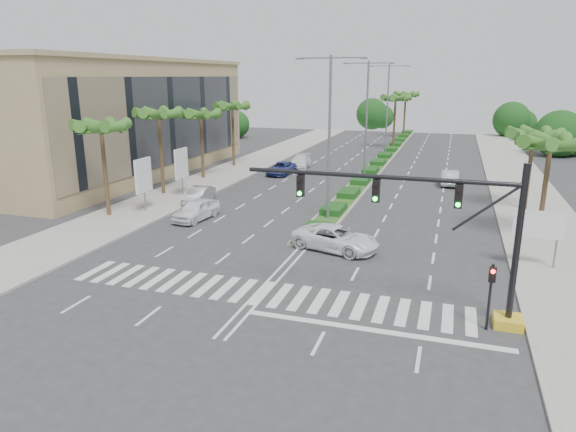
# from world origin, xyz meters

# --- Properties ---
(ground) EXTENTS (160.00, 160.00, 0.00)m
(ground) POSITION_xyz_m (0.00, 0.00, 0.00)
(ground) COLOR #333335
(ground) RESTS_ON ground
(footpath_right) EXTENTS (6.00, 120.00, 0.15)m
(footpath_right) POSITION_xyz_m (15.20, 20.00, 0.07)
(footpath_right) COLOR gray
(footpath_right) RESTS_ON ground
(footpath_left) EXTENTS (6.00, 120.00, 0.15)m
(footpath_left) POSITION_xyz_m (-15.20, 20.00, 0.07)
(footpath_left) COLOR gray
(footpath_left) RESTS_ON ground
(median) EXTENTS (2.20, 75.00, 0.20)m
(median) POSITION_xyz_m (0.00, 45.00, 0.10)
(median) COLOR gray
(median) RESTS_ON ground
(median_grass) EXTENTS (1.80, 75.00, 0.04)m
(median_grass) POSITION_xyz_m (0.00, 45.00, 0.22)
(median_grass) COLOR #34581E
(median_grass) RESTS_ON median
(building) EXTENTS (12.00, 36.00, 12.00)m
(building) POSITION_xyz_m (-26.00, 26.00, 6.00)
(building) COLOR tan
(building) RESTS_ON ground
(signal_gantry) EXTENTS (12.60, 1.20, 7.20)m
(signal_gantry) POSITION_xyz_m (9.27, -0.00, 3.46)
(signal_gantry) COLOR gold
(signal_gantry) RESTS_ON ground
(pedestrian_signal) EXTENTS (0.28, 0.36, 3.00)m
(pedestrian_signal) POSITION_xyz_m (10.60, -0.68, 2.04)
(pedestrian_signal) COLOR black
(pedestrian_signal) RESTS_ON ground
(direction_sign) EXTENTS (2.70, 0.11, 3.40)m
(direction_sign) POSITION_xyz_m (13.50, 7.99, 2.45)
(direction_sign) COLOR slate
(direction_sign) RESTS_ON ground
(billboard_near) EXTENTS (0.18, 2.10, 4.35)m
(billboard_near) POSITION_xyz_m (-14.50, 12.00, 2.96)
(billboard_near) COLOR slate
(billboard_near) RESTS_ON ground
(billboard_far) EXTENTS (0.18, 2.10, 4.35)m
(billboard_far) POSITION_xyz_m (-14.50, 18.00, 2.96)
(billboard_far) COLOR slate
(billboard_far) RESTS_ON ground
(palm_left_near) EXTENTS (4.57, 4.68, 7.55)m
(palm_left_near) POSITION_xyz_m (-16.50, 10.00, 6.69)
(palm_left_near) COLOR brown
(palm_left_near) RESTS_ON ground
(palm_left_mid) EXTENTS (4.57, 4.68, 7.95)m
(palm_left_mid) POSITION_xyz_m (-16.50, 18.00, 7.08)
(palm_left_mid) COLOR brown
(palm_left_mid) RESTS_ON ground
(palm_left_far) EXTENTS (4.57, 4.68, 7.35)m
(palm_left_far) POSITION_xyz_m (-16.50, 26.00, 6.50)
(palm_left_far) COLOR brown
(palm_left_far) RESTS_ON ground
(palm_left_end) EXTENTS (4.57, 4.68, 7.75)m
(palm_left_end) POSITION_xyz_m (-16.50, 34.00, 6.88)
(palm_left_end) COLOR brown
(palm_left_end) RESTS_ON ground
(palm_right_near) EXTENTS (4.57, 4.68, 7.05)m
(palm_right_near) POSITION_xyz_m (14.50, 14.00, 6.20)
(palm_right_near) COLOR brown
(palm_right_near) RESTS_ON ground
(palm_right_far) EXTENTS (4.57, 4.68, 6.75)m
(palm_right_far) POSITION_xyz_m (14.50, 22.00, 5.91)
(palm_right_far) COLOR brown
(palm_right_far) RESTS_ON ground
(palm_median_a) EXTENTS (4.57, 4.68, 8.05)m
(palm_median_a) POSITION_xyz_m (0.00, 55.00, 7.17)
(palm_median_a) COLOR brown
(palm_median_a) RESTS_ON ground
(palm_median_b) EXTENTS (4.57, 4.68, 8.05)m
(palm_median_b) POSITION_xyz_m (0.00, 70.00, 7.17)
(palm_median_b) COLOR brown
(palm_median_b) RESTS_ON ground
(streetlight_near) EXTENTS (5.10, 0.25, 12.00)m
(streetlight_near) POSITION_xyz_m (0.00, 14.00, 6.81)
(streetlight_near) COLOR slate
(streetlight_near) RESTS_ON ground
(streetlight_mid) EXTENTS (5.10, 0.25, 12.00)m
(streetlight_mid) POSITION_xyz_m (0.00, 30.00, 6.81)
(streetlight_mid) COLOR slate
(streetlight_mid) RESTS_ON ground
(streetlight_far) EXTENTS (5.10, 0.25, 12.00)m
(streetlight_far) POSITION_xyz_m (0.00, 46.00, 6.81)
(streetlight_far) COLOR slate
(streetlight_far) RESTS_ON ground
(car_parked_a) EXTENTS (2.36, 4.75, 1.56)m
(car_parked_a) POSITION_xyz_m (-9.59, 11.29, 0.78)
(car_parked_a) COLOR white
(car_parked_a) RESTS_ON ground
(car_parked_b) EXTENTS (1.84, 4.39, 1.41)m
(car_parked_b) POSITION_xyz_m (-11.80, 15.95, 0.71)
(car_parked_b) COLOR #A8A8AD
(car_parked_b) RESTS_ON ground
(car_parked_c) EXTENTS (2.38, 4.99, 1.38)m
(car_parked_c) POSITION_xyz_m (-9.40, 30.86, 0.69)
(car_parked_c) COLOR navy
(car_parked_c) RESTS_ON ground
(car_parked_d) EXTENTS (2.64, 5.33, 1.49)m
(car_parked_d) POSITION_xyz_m (-8.55, 35.28, 0.74)
(car_parked_d) COLOR white
(car_parked_d) RESTS_ON ground
(car_crossing) EXTENTS (6.01, 3.97, 1.53)m
(car_crossing) POSITION_xyz_m (2.05, 7.68, 0.77)
(car_crossing) COLOR white
(car_crossing) RESTS_ON ground
(car_right) EXTENTS (1.67, 4.69, 1.54)m
(car_right) POSITION_xyz_m (8.50, 30.76, 0.77)
(car_right) COLOR silver
(car_right) RESTS_ON ground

